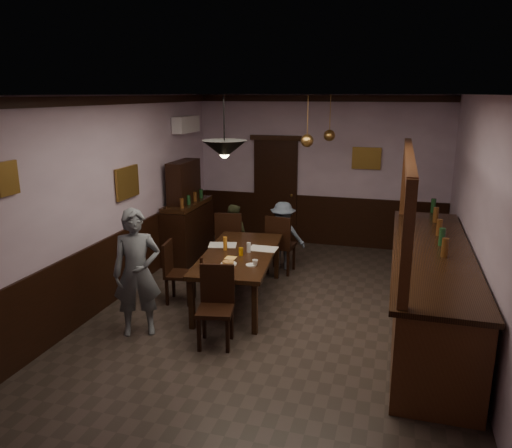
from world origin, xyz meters
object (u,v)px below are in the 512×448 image
(person_seated_right, at_px, (283,235))
(pendant_brass_far, at_px, (329,136))
(chair_side, at_px, (175,269))
(dining_table, at_px, (239,257))
(chair_far_right, at_px, (280,242))
(pendant_iron, at_px, (224,149))
(person_standing, at_px, (137,273))
(soda_can, at_px, (241,252))
(sideboard, at_px, (187,220))
(person_seated_left, at_px, (233,235))
(chair_far_left, at_px, (230,238))
(coffee_cup, at_px, (255,262))
(chair_near, at_px, (216,302))
(bar_counter, at_px, (429,287))
(pendant_brass_mid, at_px, (307,141))

(person_seated_right, xyz_separation_m, pendant_brass_far, (0.67, 0.63, 1.70))
(chair_side, distance_m, person_seated_right, 2.23)
(dining_table, distance_m, chair_side, 0.96)
(chair_far_right, xyz_separation_m, pendant_iron, (-0.23, -2.10, 1.79))
(chair_far_right, distance_m, person_standing, 2.93)
(dining_table, distance_m, pendant_brass_far, 2.90)
(soda_can, height_order, sideboard, sideboard)
(person_standing, relative_size, soda_can, 13.74)
(person_standing, height_order, person_seated_left, person_standing)
(chair_far_left, distance_m, sideboard, 1.09)
(chair_side, bearing_deg, person_standing, 171.18)
(person_standing, height_order, coffee_cup, person_standing)
(coffee_cup, bearing_deg, chair_far_right, 86.74)
(chair_near, relative_size, pendant_iron, 1.29)
(bar_counter, bearing_deg, chair_near, -156.82)
(sideboard, relative_size, pendant_iron, 2.40)
(chair_far_right, bearing_deg, bar_counter, 151.30)
(coffee_cup, bearing_deg, chair_side, 165.73)
(person_standing, distance_m, coffee_cup, 1.56)
(chair_far_left, relative_size, person_seated_right, 0.88)
(chair_far_left, distance_m, bar_counter, 3.53)
(chair_near, xyz_separation_m, pendant_iron, (-0.04, 0.52, 1.81))
(pendant_brass_far, bearing_deg, coffee_cup, -102.14)
(chair_near, distance_m, soda_can, 1.22)
(chair_far_left, relative_size, sideboard, 0.58)
(sideboard, xyz_separation_m, pendant_brass_far, (2.51, 0.56, 1.56))
(soda_can, relative_size, sideboard, 0.07)
(chair_far_right, xyz_separation_m, person_standing, (-1.23, -2.65, 0.26))
(soda_can, bearing_deg, sideboard, 132.23)
(person_seated_left, distance_m, person_seated_right, 0.90)
(person_seated_left, bearing_deg, chair_near, 108.67)
(chair_far_left, bearing_deg, chair_far_right, 176.33)
(dining_table, distance_m, person_standing, 1.64)
(dining_table, relative_size, coffee_cup, 28.59)
(person_seated_left, height_order, pendant_iron, pendant_iron)
(person_standing, relative_size, pendant_brass_mid, 2.03)
(chair_far_right, height_order, pendant_brass_far, pendant_brass_far)
(chair_side, distance_m, pendant_brass_far, 3.60)
(coffee_cup, relative_size, soda_can, 0.67)
(person_seated_right, xyz_separation_m, bar_counter, (2.36, -1.82, -0.01))
(chair_far_right, relative_size, soda_can, 8.55)
(chair_side, xyz_separation_m, pendant_brass_mid, (1.67, 1.42, 1.79))
(pendant_brass_mid, bearing_deg, person_seated_left, 164.89)
(coffee_cup, distance_m, bar_counter, 2.30)
(soda_can, distance_m, pendant_brass_mid, 2.07)
(person_seated_right, bearing_deg, dining_table, 73.95)
(bar_counter, bearing_deg, soda_can, 177.62)
(soda_can, bearing_deg, person_seated_right, 82.33)
(coffee_cup, bearing_deg, sideboard, 126.37)
(bar_counter, height_order, pendant_brass_mid, pendant_brass_mid)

